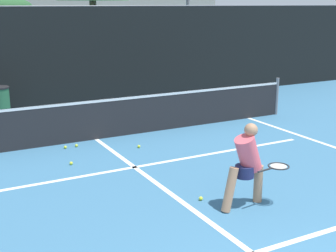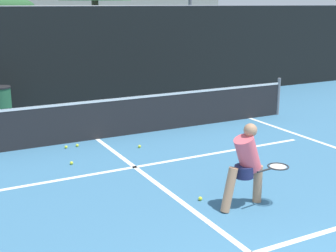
# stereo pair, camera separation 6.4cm
# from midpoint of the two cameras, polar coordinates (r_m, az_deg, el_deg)

# --- Properties ---
(court_service_line) EXTENTS (8.25, 0.10, 0.01)m
(court_service_line) POSITION_cam_midpoint_polar(r_m,az_deg,el_deg) (9.29, -3.88, -5.01)
(court_service_line) COLOR white
(court_service_line) RESTS_ON ground
(court_center_mark) EXTENTS (0.10, 5.96, 0.01)m
(court_center_mark) POSITION_cam_midpoint_polar(r_m,az_deg,el_deg) (8.64, -1.83, -6.53)
(court_center_mark) COLOR white
(court_center_mark) RESTS_ON ground
(court_sideline_right) EXTENTS (0.10, 6.96, 0.01)m
(court_sideline_right) POSITION_cam_midpoint_polar(r_m,az_deg,el_deg) (11.25, 19.32, -2.29)
(court_sideline_right) COLOR white
(court_sideline_right) RESTS_ON ground
(net) EXTENTS (11.09, 0.09, 1.07)m
(net) POSITION_cam_midpoint_polar(r_m,az_deg,el_deg) (11.13, -8.56, 0.93)
(net) COLOR slate
(net) RESTS_ON ground
(fence_back) EXTENTS (24.00, 0.06, 3.07)m
(fence_back) POSITION_cam_midpoint_polar(r_m,az_deg,el_deg) (14.47, -13.64, 7.96)
(fence_back) COLOR black
(fence_back) RESTS_ON ground
(player_practicing) EXTENTS (1.18, 0.54, 1.36)m
(player_practicing) POSITION_cam_midpoint_polar(r_m,az_deg,el_deg) (7.43, 9.84, -4.45)
(player_practicing) COLOR tan
(player_practicing) RESTS_ON ground
(tennis_ball_scattered_2) EXTENTS (0.07, 0.07, 0.07)m
(tennis_ball_scattered_2) POSITION_cam_midpoint_polar(r_m,az_deg,el_deg) (10.74, -10.84, -2.33)
(tennis_ball_scattered_2) COLOR #D1E033
(tennis_ball_scattered_2) RESTS_ON ground
(tennis_ball_scattered_3) EXTENTS (0.07, 0.07, 0.07)m
(tennis_ball_scattered_3) POSITION_cam_midpoint_polar(r_m,az_deg,el_deg) (10.49, -3.32, -2.49)
(tennis_ball_scattered_3) COLOR #D1E033
(tennis_ball_scattered_3) RESTS_ON ground
(tennis_ball_scattered_4) EXTENTS (0.07, 0.07, 0.07)m
(tennis_ball_scattered_4) POSITION_cam_midpoint_polar(r_m,az_deg,el_deg) (10.67, -12.15, -2.52)
(tennis_ball_scattered_4) COLOR #D1E033
(tennis_ball_scattered_4) RESTS_ON ground
(tennis_ball_scattered_5) EXTENTS (0.07, 0.07, 0.07)m
(tennis_ball_scattered_5) POSITION_cam_midpoint_polar(r_m,az_deg,el_deg) (7.78, 4.20, -8.81)
(tennis_ball_scattered_5) COLOR #D1E033
(tennis_ball_scattered_5) RESTS_ON ground
(tennis_ball_scattered_7) EXTENTS (0.07, 0.07, 0.07)m
(tennis_ball_scattered_7) POSITION_cam_midpoint_polar(r_m,az_deg,el_deg) (9.60, -11.49, -4.44)
(tennis_ball_scattered_7) COLOR #D1E033
(tennis_ball_scattered_7) RESTS_ON ground
(trash_bin) EXTENTS (0.58, 0.58, 0.95)m
(trash_bin) POSITION_cam_midpoint_polar(r_m,az_deg,el_deg) (13.57, -19.54, 2.58)
(trash_bin) COLOR #28603D
(trash_bin) RESTS_ON ground
(parked_car) EXTENTS (1.65, 4.37, 1.45)m
(parked_car) POSITION_cam_midpoint_polar(r_m,az_deg,el_deg) (18.84, -8.13, 6.91)
(parked_car) COLOR #B7B7BC
(parked_car) RESTS_ON ground
(tree_mid) EXTENTS (2.91, 2.91, 3.45)m
(tree_mid) POSITION_cam_midpoint_polar(r_m,az_deg,el_deg) (21.94, -19.70, 13.43)
(tree_mid) COLOR brown
(tree_mid) RESTS_ON ground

